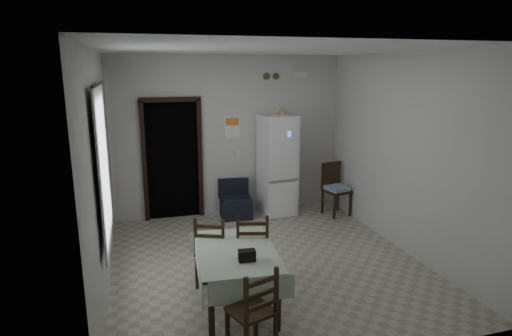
{
  "coord_description": "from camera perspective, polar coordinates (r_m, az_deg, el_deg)",
  "views": [
    {
      "loc": [
        -1.68,
        -5.32,
        2.68
      ],
      "look_at": [
        0.0,
        0.5,
        1.25
      ],
      "focal_mm": 30.0,
      "sensor_mm": 36.0,
      "label": 1
    }
  ],
  "objects": [
    {
      "name": "wall_left",
      "position": [
        5.48,
        -20.06,
        -0.52
      ],
      "size": [
        0.02,
        4.5,
        2.9
      ],
      "primitive_type": null,
      "color": "beige",
      "rests_on": "ground"
    },
    {
      "name": "fridge",
      "position": [
        7.87,
        2.89,
        0.37
      ],
      "size": [
        0.67,
        0.67,
        1.85
      ],
      "primitive_type": null,
      "rotation": [
        0.0,
        0.0,
        0.12
      ],
      "color": "white",
      "rests_on": "ground"
    },
    {
      "name": "emergency_light",
      "position": [
        8.12,
        5.96,
        12.3
      ],
      "size": [
        0.25,
        0.07,
        0.09
      ],
      "primitive_type": "cube",
      "color": "white",
      "rests_on": "ground"
    },
    {
      "name": "black_bag",
      "position": [
        4.61,
        -1.23,
        -11.58
      ],
      "size": [
        0.19,
        0.13,
        0.12
      ],
      "primitive_type": "cube",
      "rotation": [
        0.0,
        0.0,
        -0.1
      ],
      "color": "black",
      "rests_on": "dining_table"
    },
    {
      "name": "wall_front",
      "position": [
        3.71,
        11.92,
        -6.41
      ],
      "size": [
        4.2,
        0.02,
        2.9
      ],
      "primitive_type": null,
      "color": "beige",
      "rests_on": "ground"
    },
    {
      "name": "calendar_image",
      "position": [
        7.81,
        -3.19,
        6.2
      ],
      "size": [
        0.24,
        0.01,
        0.14
      ],
      "primitive_type": "cube",
      "color": "orange",
      "rests_on": "ground"
    },
    {
      "name": "wall_right",
      "position": [
        6.64,
        18.96,
        1.88
      ],
      "size": [
        0.02,
        4.5,
        2.9
      ],
      "primitive_type": null,
      "color": "beige",
      "rests_on": "ground"
    },
    {
      "name": "window_recess",
      "position": [
        5.27,
        -20.82,
        -0.0
      ],
      "size": [
        0.1,
        1.2,
        1.6
      ],
      "primitive_type": "cube",
      "color": "silver",
      "rests_on": "ground"
    },
    {
      "name": "navy_seat",
      "position": [
        7.81,
        -2.7,
        -4.18
      ],
      "size": [
        0.62,
        0.6,
        0.68
      ],
      "primitive_type": null,
      "rotation": [
        0.0,
        0.0,
        -0.11
      ],
      "color": "black",
      "rests_on": "ground"
    },
    {
      "name": "wall_back",
      "position": [
        7.85,
        -3.55,
        4.25
      ],
      "size": [
        4.2,
        0.02,
        2.9
      ],
      "primitive_type": null,
      "color": "beige",
      "rests_on": "ground"
    },
    {
      "name": "corner_chair",
      "position": [
        8.01,
        10.72,
        -2.85
      ],
      "size": [
        0.5,
        0.5,
        0.97
      ],
      "primitive_type": null,
      "rotation": [
        0.0,
        0.0,
        0.21
      ],
      "color": "black",
      "rests_on": "ground"
    },
    {
      "name": "doorway",
      "position": [
        7.97,
        -11.22,
        1.3
      ],
      "size": [
        1.06,
        0.52,
        2.22
      ],
      "color": "black",
      "rests_on": "ground"
    },
    {
      "name": "curtain",
      "position": [
        5.26,
        -19.63,
        0.07
      ],
      "size": [
        0.02,
        1.45,
        1.85
      ],
      "primitive_type": "cube",
      "color": "silver",
      "rests_on": "ground"
    },
    {
      "name": "dining_chair_far_left",
      "position": [
        5.48,
        -5.82,
        -10.71
      ],
      "size": [
        0.51,
        0.51,
        0.92
      ],
      "primitive_type": null,
      "rotation": [
        0.0,
        0.0,
        2.76
      ],
      "color": "black",
      "rests_on": "ground"
    },
    {
      "name": "ground",
      "position": [
        6.19,
        1.31,
        -12.38
      ],
      "size": [
        4.5,
        4.5,
        0.0
      ],
      "primitive_type": "plane",
      "color": "#A89E8A",
      "rests_on": "ground"
    },
    {
      "name": "tan_cone",
      "position": [
        7.73,
        3.54,
        7.68
      ],
      "size": [
        0.2,
        0.2,
        0.16
      ],
      "primitive_type": "cone",
      "rotation": [
        0.0,
        0.0,
        0.02
      ],
      "color": "tan",
      "rests_on": "fridge"
    },
    {
      "name": "vent_right",
      "position": [
        7.98,
        2.68,
        12.13
      ],
      "size": [
        0.12,
        0.03,
        0.12
      ],
      "primitive_type": "cylinder",
      "rotation": [
        1.57,
        0.0,
        0.0
      ],
      "color": "brown",
      "rests_on": "ground"
    },
    {
      "name": "dining_table",
      "position": [
        5.03,
        -2.61,
        -14.44
      ],
      "size": [
        0.98,
        1.39,
        0.68
      ],
      "primitive_type": null,
      "rotation": [
        0.0,
        0.0,
        -0.09
      ],
      "color": "#B4C7AA",
      "rests_on": "ground"
    },
    {
      "name": "vent_left",
      "position": [
        7.92,
        1.42,
        12.13
      ],
      "size": [
        0.12,
        0.03,
        0.12
      ],
      "primitive_type": "cylinder",
      "rotation": [
        1.57,
        0.0,
        0.0
      ],
      "color": "brown",
      "rests_on": "ground"
    },
    {
      "name": "light_switch",
      "position": [
        7.94,
        -2.44,
        1.79
      ],
      "size": [
        0.08,
        0.02,
        0.12
      ],
      "primitive_type": "cube",
      "color": "beige",
      "rests_on": "ground"
    },
    {
      "name": "ceiling",
      "position": [
        5.58,
        1.48,
        15.53
      ],
      "size": [
        4.2,
        4.5,
        0.02
      ],
      "primitive_type": null,
      "color": "white",
      "rests_on": "ground"
    },
    {
      "name": "dining_chair_far_right",
      "position": [
        5.46,
        -0.48,
        -10.52
      ],
      "size": [
        0.5,
        0.5,
        0.96
      ],
      "primitive_type": null,
      "rotation": [
        0.0,
        0.0,
        2.88
      ],
      "color": "black",
      "rests_on": "ground"
    },
    {
      "name": "dining_chair_near_head",
      "position": [
        4.25,
        -0.64,
        -18.34
      ],
      "size": [
        0.49,
        0.49,
        0.91
      ],
      "primitive_type": null,
      "rotation": [
        0.0,
        0.0,
        3.47
      ],
      "color": "black",
      "rests_on": "ground"
    },
    {
      "name": "curtain_rod",
      "position": [
        5.14,
        -20.35,
        10.45
      ],
      "size": [
        0.02,
        1.6,
        0.02
      ],
      "primitive_type": "cylinder",
      "rotation": [
        1.57,
        0.0,
        0.0
      ],
      "color": "black",
      "rests_on": "ground"
    },
    {
      "name": "calendar",
      "position": [
        7.83,
        -3.19,
        5.48
      ],
      "size": [
        0.28,
        0.02,
        0.4
      ],
      "primitive_type": "cube",
      "color": "white",
      "rests_on": "ground"
    }
  ]
}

